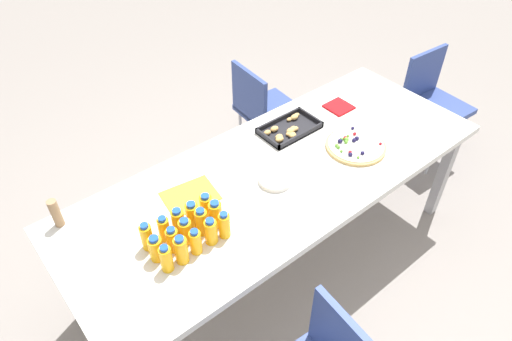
% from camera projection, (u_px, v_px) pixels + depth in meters
% --- Properties ---
extents(ground_plane, '(12.00, 12.00, 0.00)m').
position_uv_depth(ground_plane, '(276.00, 258.00, 2.92)').
color(ground_plane, gray).
extents(party_table, '(2.37, 0.91, 0.74)m').
position_uv_depth(party_table, '(280.00, 179.00, 2.46)').
color(party_table, silver).
rests_on(party_table, ground_plane).
extents(chair_far_right, '(0.43, 0.43, 0.83)m').
position_uv_depth(chair_far_right, '(263.00, 107.00, 3.29)').
color(chair_far_right, '#33478C').
rests_on(chair_far_right, ground_plane).
extents(chair_end, '(0.43, 0.43, 0.83)m').
position_uv_depth(chair_end, '(431.00, 98.00, 3.39)').
color(chair_end, '#33478C').
rests_on(chair_end, ground_plane).
extents(juice_bottle_0, '(0.05, 0.05, 0.15)m').
position_uv_depth(juice_bottle_0, '(166.00, 259.00, 1.91)').
color(juice_bottle_0, '#FAAD14').
rests_on(juice_bottle_0, party_table).
extents(juice_bottle_1, '(0.06, 0.06, 0.15)m').
position_uv_depth(juice_bottle_1, '(181.00, 250.00, 1.95)').
color(juice_bottle_1, '#F9AC14').
rests_on(juice_bottle_1, party_table).
extents(juice_bottle_2, '(0.05, 0.05, 0.14)m').
position_uv_depth(juice_bottle_2, '(196.00, 242.00, 1.99)').
color(juice_bottle_2, '#FAAC14').
rests_on(juice_bottle_2, party_table).
extents(juice_bottle_3, '(0.06, 0.06, 0.14)m').
position_uv_depth(juice_bottle_3, '(211.00, 231.00, 2.03)').
color(juice_bottle_3, '#F9AD14').
rests_on(juice_bottle_3, party_table).
extents(juice_bottle_4, '(0.05, 0.05, 0.14)m').
position_uv_depth(juice_bottle_4, '(224.00, 225.00, 2.05)').
color(juice_bottle_4, '#F9AC14').
rests_on(juice_bottle_4, party_table).
extents(juice_bottle_5, '(0.06, 0.06, 0.13)m').
position_uv_depth(juice_bottle_5, '(156.00, 249.00, 1.96)').
color(juice_bottle_5, '#F9AC14').
rests_on(juice_bottle_5, party_table).
extents(juice_bottle_6, '(0.06, 0.06, 0.13)m').
position_uv_depth(juice_bottle_6, '(173.00, 240.00, 2.00)').
color(juice_bottle_6, '#FAAD14').
rests_on(juice_bottle_6, party_table).
extents(juice_bottle_7, '(0.06, 0.06, 0.14)m').
position_uv_depth(juice_bottle_7, '(186.00, 231.00, 2.03)').
color(juice_bottle_7, '#FAAD14').
rests_on(juice_bottle_7, party_table).
extents(juice_bottle_8, '(0.06, 0.06, 0.15)m').
position_uv_depth(juice_bottle_8, '(201.00, 222.00, 2.07)').
color(juice_bottle_8, '#F9AD14').
rests_on(juice_bottle_8, party_table).
extents(juice_bottle_9, '(0.06, 0.06, 0.15)m').
position_uv_depth(juice_bottle_9, '(215.00, 214.00, 2.10)').
color(juice_bottle_9, '#F9AE14').
rests_on(juice_bottle_9, party_table).
extents(juice_bottle_10, '(0.05, 0.05, 0.15)m').
position_uv_depth(juice_bottle_10, '(147.00, 237.00, 2.00)').
color(juice_bottle_10, '#FAAE14').
rests_on(juice_bottle_10, party_table).
extents(juice_bottle_11, '(0.05, 0.05, 0.14)m').
position_uv_depth(juice_bottle_11, '(164.00, 229.00, 2.04)').
color(juice_bottle_11, '#FAAE14').
rests_on(juice_bottle_11, party_table).
extents(juice_bottle_12, '(0.06, 0.06, 0.15)m').
position_uv_depth(juice_bottle_12, '(178.00, 222.00, 2.07)').
color(juice_bottle_12, '#FAAE14').
rests_on(juice_bottle_12, party_table).
extents(juice_bottle_13, '(0.06, 0.06, 0.13)m').
position_uv_depth(juice_bottle_13, '(192.00, 214.00, 2.11)').
color(juice_bottle_13, '#F9AE14').
rests_on(juice_bottle_13, party_table).
extents(juice_bottle_14, '(0.06, 0.06, 0.13)m').
position_uv_depth(juice_bottle_14, '(206.00, 206.00, 2.15)').
color(juice_bottle_14, '#F9AC14').
rests_on(juice_bottle_14, party_table).
extents(fruit_pizza, '(0.34, 0.34, 0.05)m').
position_uv_depth(fruit_pizza, '(355.00, 146.00, 2.56)').
color(fruit_pizza, tan).
rests_on(fruit_pizza, party_table).
extents(snack_tray, '(0.35, 0.21, 0.04)m').
position_uv_depth(snack_tray, '(288.00, 129.00, 2.68)').
color(snack_tray, black).
rests_on(snack_tray, party_table).
extents(plate_stack, '(0.18, 0.18, 0.02)m').
position_uv_depth(plate_stack, '(275.00, 179.00, 2.36)').
color(plate_stack, silver).
rests_on(plate_stack, party_table).
extents(napkin_stack, '(0.15, 0.15, 0.01)m').
position_uv_depth(napkin_stack, '(339.00, 107.00, 2.86)').
color(napkin_stack, red).
rests_on(napkin_stack, party_table).
extents(cardboard_tube, '(0.04, 0.04, 0.15)m').
position_uv_depth(cardboard_tube, '(56.00, 213.00, 2.10)').
color(cardboard_tube, '#9E7A56').
rests_on(cardboard_tube, party_table).
extents(paper_folder, '(0.29, 0.23, 0.01)m').
position_uv_depth(paper_folder, '(190.00, 196.00, 2.28)').
color(paper_folder, yellow).
rests_on(paper_folder, party_table).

